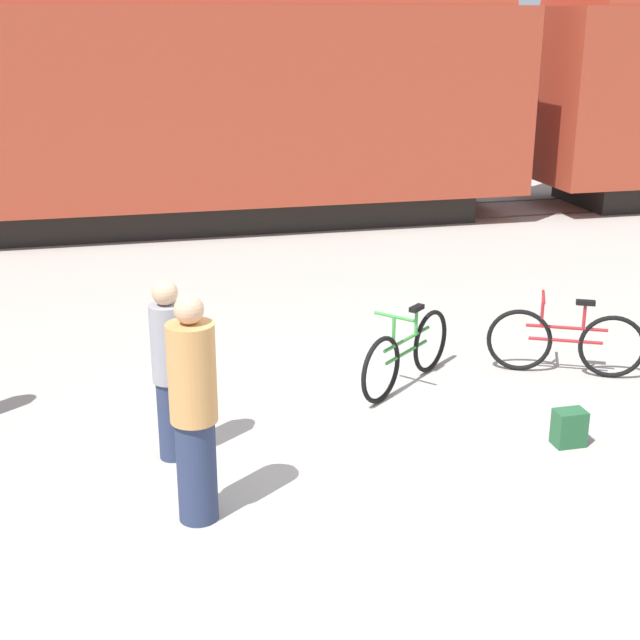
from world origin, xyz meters
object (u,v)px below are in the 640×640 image
(freight_train, at_px, (205,73))
(bicycle_maroon, at_px, (565,342))
(person_in_grey, at_px, (169,370))
(backpack, at_px, (569,428))
(bicycle_green, at_px, (407,353))
(person_in_tan, at_px, (194,411))

(freight_train, xyz_separation_m, bicycle_maroon, (2.87, -8.36, -2.40))
(bicycle_maroon, bearing_deg, person_in_grey, -167.35)
(freight_train, xyz_separation_m, backpack, (2.09, -9.93, -2.60))
(backpack, bearing_deg, freight_train, 101.86)
(bicycle_maroon, xyz_separation_m, backpack, (-0.78, -1.58, -0.21))
(bicycle_maroon, bearing_deg, bicycle_green, 177.22)
(bicycle_maroon, distance_m, person_in_tan, 4.72)
(freight_train, xyz_separation_m, person_in_tan, (-1.35, -10.40, -1.86))
(bicycle_maroon, distance_m, backpack, 1.77)
(person_in_tan, bearing_deg, person_in_grey, 23.94)
(bicycle_maroon, height_order, person_in_grey, person_in_grey)
(bicycle_green, xyz_separation_m, backpack, (1.00, -1.66, -0.20))
(freight_train, bearing_deg, backpack, -78.14)
(bicycle_maroon, distance_m, bicycle_green, 1.79)
(person_in_grey, height_order, backpack, person_in_grey)
(person_in_grey, xyz_separation_m, backpack, (3.54, -0.61, -0.67))
(bicycle_maroon, height_order, backpack, bicycle_maroon)
(backpack, bearing_deg, person_in_tan, -172.17)
(freight_train, bearing_deg, bicycle_maroon, -71.04)
(bicycle_green, xyz_separation_m, person_in_tan, (-2.43, -2.13, 0.55))
(freight_train, bearing_deg, person_in_tan, -97.37)
(freight_train, distance_m, bicycle_maroon, 9.15)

